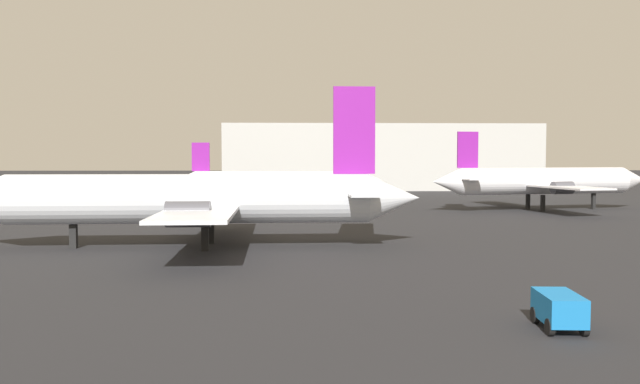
{
  "coord_description": "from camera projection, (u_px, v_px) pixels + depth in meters",
  "views": [
    {
      "loc": [
        -3.63,
        -11.61,
        6.13
      ],
      "look_at": [
        -1.51,
        46.55,
        2.98
      ],
      "focal_mm": 35.12,
      "sensor_mm": 36.0,
      "label": 1
    }
  ],
  "objects": [
    {
      "name": "terminal_building",
      "position": [
        376.0,
        157.0,
        128.92
      ],
      "size": [
        60.27,
        26.68,
        12.61
      ],
      "primitive_type": "cube",
      "color": "#B7B7B2",
      "rests_on": "ground_plane"
    },
    {
      "name": "airplane_on_taxiway",
      "position": [
        194.0,
        199.0,
        42.92
      ],
      "size": [
        32.09,
        22.66,
        11.09
      ],
      "rotation": [
        0.0,
        0.0,
        3.17
      ],
      "color": "silver",
      "rests_on": "ground_plane"
    },
    {
      "name": "airplane_far_right",
      "position": [
        276.0,
        180.0,
        88.15
      ],
      "size": [
        29.42,
        24.2,
        8.33
      ],
      "rotation": [
        0.0,
        0.0,
        -0.07
      ],
      "color": "white",
      "rests_on": "ground_plane"
    },
    {
      "name": "airplane_far_left",
      "position": [
        542.0,
        181.0,
        73.4
      ],
      "size": [
        27.98,
        23.03,
        9.14
      ],
      "rotation": [
        0.0,
        0.0,
        0.19
      ],
      "color": "white",
      "rests_on": "ground_plane"
    },
    {
      "name": "baggage_cart",
      "position": [
        559.0,
        308.0,
        22.37
      ],
      "size": [
        1.53,
        2.49,
        1.3
      ],
      "rotation": [
        0.0,
        0.0,
        4.64
      ],
      "color": "#1972BF",
      "rests_on": "ground_plane"
    }
  ]
}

